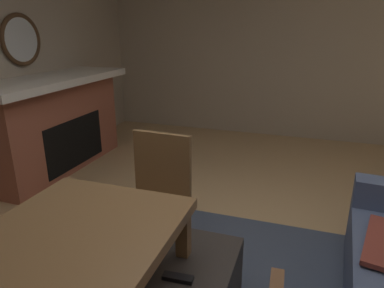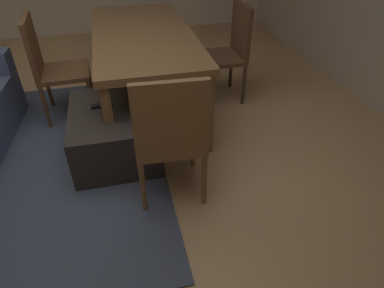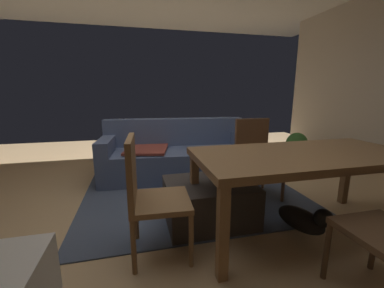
{
  "view_description": "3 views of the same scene",
  "coord_description": "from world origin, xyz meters",
  "px_view_note": "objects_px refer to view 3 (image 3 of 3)",
  "views": [
    {
      "loc": [
        1.85,
        0.41,
        1.64
      ],
      "look_at": [
        -0.42,
        -0.36,
        0.83
      ],
      "focal_mm": 32.66,
      "sensor_mm": 36.0,
      "label": 1
    },
    {
      "loc": [
        -1.89,
        -0.28,
        1.71
      ],
      "look_at": [
        -0.35,
        -0.65,
        0.55
      ],
      "focal_mm": 31.56,
      "sensor_mm": 36.0,
      "label": 2
    },
    {
      "loc": [
        -0.26,
        -2.22,
        1.24
      ],
      "look_at": [
        0.21,
        -0.32,
        0.81
      ],
      "focal_mm": 22.18,
      "sensor_mm": 36.0,
      "label": 3
    }
  ],
  "objects_px": {
    "dining_chair_west": "(148,191)",
    "couch": "(176,156)",
    "tv_remote": "(214,178)",
    "potted_plant": "(297,145)",
    "ottoman_coffee_table": "(209,202)",
    "dining_table": "(304,161)",
    "dining_chair_north": "(256,153)",
    "small_dog": "(304,219)"
  },
  "relations": [
    {
      "from": "dining_chair_west",
      "to": "couch",
      "type": "bearing_deg",
      "value": 73.42
    },
    {
      "from": "tv_remote",
      "to": "potted_plant",
      "type": "distance_m",
      "value": 2.75
    },
    {
      "from": "tv_remote",
      "to": "potted_plant",
      "type": "height_order",
      "value": "potted_plant"
    },
    {
      "from": "couch",
      "to": "ottoman_coffee_table",
      "type": "relative_size",
      "value": 2.69
    },
    {
      "from": "potted_plant",
      "to": "dining_chair_west",
      "type": "bearing_deg",
      "value": -144.09
    },
    {
      "from": "dining_table",
      "to": "potted_plant",
      "type": "xyz_separation_m",
      "value": [
        1.53,
        2.08,
        -0.38
      ]
    },
    {
      "from": "tv_remote",
      "to": "dining_chair_north",
      "type": "height_order",
      "value": "dining_chair_north"
    },
    {
      "from": "dining_table",
      "to": "dining_chair_north",
      "type": "relative_size",
      "value": 2.01
    },
    {
      "from": "dining_table",
      "to": "potted_plant",
      "type": "relative_size",
      "value": 3.67
    },
    {
      "from": "couch",
      "to": "dining_table",
      "type": "distance_m",
      "value": 1.96
    },
    {
      "from": "tv_remote",
      "to": "dining_chair_north",
      "type": "xyz_separation_m",
      "value": [
        0.66,
        0.41,
        0.11
      ]
    },
    {
      "from": "couch",
      "to": "dining_table",
      "type": "height_order",
      "value": "couch"
    },
    {
      "from": "couch",
      "to": "tv_remote",
      "type": "xyz_separation_m",
      "value": [
        0.14,
        -1.32,
        0.11
      ]
    },
    {
      "from": "couch",
      "to": "ottoman_coffee_table",
      "type": "distance_m",
      "value": 1.4
    },
    {
      "from": "ottoman_coffee_table",
      "to": "dining_chair_west",
      "type": "height_order",
      "value": "dining_chair_west"
    },
    {
      "from": "tv_remote",
      "to": "dining_chair_north",
      "type": "relative_size",
      "value": 0.17
    },
    {
      "from": "potted_plant",
      "to": "dining_table",
      "type": "bearing_deg",
      "value": -126.4
    },
    {
      "from": "tv_remote",
      "to": "dining_chair_west",
      "type": "bearing_deg",
      "value": -151.52
    },
    {
      "from": "tv_remote",
      "to": "dining_chair_north",
      "type": "distance_m",
      "value": 0.79
    },
    {
      "from": "couch",
      "to": "dining_chair_north",
      "type": "distance_m",
      "value": 1.24
    },
    {
      "from": "small_dog",
      "to": "dining_chair_north",
      "type": "bearing_deg",
      "value": 89.32
    },
    {
      "from": "tv_remote",
      "to": "dining_chair_west",
      "type": "xyz_separation_m",
      "value": [
        -0.66,
        -0.42,
        0.11
      ]
    },
    {
      "from": "dining_chair_west",
      "to": "small_dog",
      "type": "xyz_separation_m",
      "value": [
        1.31,
        -0.09,
        -0.36
      ]
    },
    {
      "from": "ottoman_coffee_table",
      "to": "potted_plant",
      "type": "bearing_deg",
      "value": 37.25
    },
    {
      "from": "tv_remote",
      "to": "potted_plant",
      "type": "xyz_separation_m",
      "value": [
        2.2,
        1.65,
        -0.13
      ]
    },
    {
      "from": "couch",
      "to": "dining_table",
      "type": "bearing_deg",
      "value": -65.07
    },
    {
      "from": "dining_chair_north",
      "to": "dining_chair_west",
      "type": "distance_m",
      "value": 1.56
    },
    {
      "from": "couch",
      "to": "tv_remote",
      "type": "distance_m",
      "value": 1.34
    },
    {
      "from": "dining_table",
      "to": "dining_chair_north",
      "type": "distance_m",
      "value": 0.84
    },
    {
      "from": "small_dog",
      "to": "dining_chair_west",
      "type": "bearing_deg",
      "value": 176.1
    },
    {
      "from": "ottoman_coffee_table",
      "to": "dining_chair_west",
      "type": "relative_size",
      "value": 0.89
    },
    {
      "from": "ottoman_coffee_table",
      "to": "dining_chair_west",
      "type": "xyz_separation_m",
      "value": [
        -0.59,
        -0.35,
        0.32
      ]
    },
    {
      "from": "dining_chair_north",
      "to": "dining_table",
      "type": "bearing_deg",
      "value": -89.73
    },
    {
      "from": "tv_remote",
      "to": "small_dog",
      "type": "xyz_separation_m",
      "value": [
        0.65,
        -0.5,
        -0.25
      ]
    },
    {
      "from": "dining_chair_west",
      "to": "small_dog",
      "type": "distance_m",
      "value": 1.37
    },
    {
      "from": "ottoman_coffee_table",
      "to": "dining_table",
      "type": "height_order",
      "value": "dining_table"
    },
    {
      "from": "couch",
      "to": "potted_plant",
      "type": "bearing_deg",
      "value": 8.04
    },
    {
      "from": "dining_table",
      "to": "small_dog",
      "type": "relative_size",
      "value": 3.78
    },
    {
      "from": "dining_table",
      "to": "dining_chair_north",
      "type": "bearing_deg",
      "value": 90.27
    },
    {
      "from": "dining_chair_north",
      "to": "potted_plant",
      "type": "bearing_deg",
      "value": 39.13
    },
    {
      "from": "tv_remote",
      "to": "couch",
      "type": "bearing_deg",
      "value": 92.49
    },
    {
      "from": "ottoman_coffee_table",
      "to": "small_dog",
      "type": "distance_m",
      "value": 0.84
    }
  ]
}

